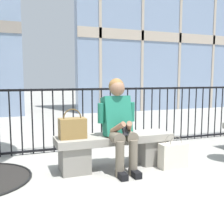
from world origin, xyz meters
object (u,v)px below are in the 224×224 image
Objects in this scene: shopping_bag at (173,155)px; stone_bench at (115,148)px; seated_person_with_phone at (119,122)px; handbag_on_bench at (72,128)px.

stone_bench is at bearing 156.83° from shopping_bag.
shopping_bag is at bearing -23.17° from stone_bench.
seated_person_with_phone is at bearing -84.79° from stone_bench.
handbag_on_bench is (-0.58, -0.01, 0.31)m from stone_bench.
handbag_on_bench reaches higher than stone_bench.
shopping_bag is (0.73, -0.31, -0.10)m from stone_bench.
handbag_on_bench reaches higher than shopping_bag.
seated_person_with_phone is 0.88m from shopping_bag.
handbag_on_bench is at bearing -179.01° from stone_bench.
shopping_bag is (0.72, -0.18, -0.48)m from seated_person_with_phone.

